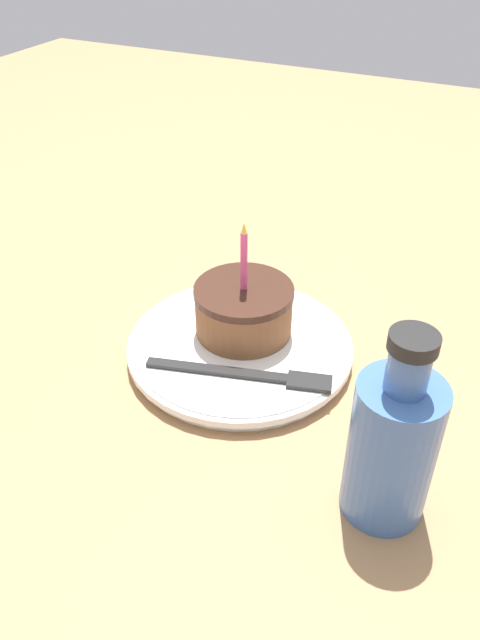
# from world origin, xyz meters

# --- Properties ---
(ground_plane) EXTENTS (2.40, 2.40, 0.04)m
(ground_plane) POSITION_xyz_m (0.00, 0.00, -0.02)
(ground_plane) COLOR #9E754C
(ground_plane) RESTS_ON ground
(plate) EXTENTS (0.25, 0.25, 0.02)m
(plate) POSITION_xyz_m (0.03, 0.01, 0.01)
(plate) COLOR white
(plate) RESTS_ON ground_plane
(cake_slice) EXTENTS (0.11, 0.11, 0.13)m
(cake_slice) POSITION_xyz_m (0.05, 0.01, 0.05)
(cake_slice) COLOR brown
(cake_slice) RESTS_ON plate
(fork) EXTENTS (0.07, 0.19, 0.00)m
(fork) POSITION_xyz_m (-0.02, -0.03, 0.02)
(fork) COLOR #262626
(fork) RESTS_ON plate
(bottle) EXTENTS (0.07, 0.07, 0.18)m
(bottle) POSITION_xyz_m (-0.10, -0.19, 0.07)
(bottle) COLOR #3F66A5
(bottle) RESTS_ON ground_plane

